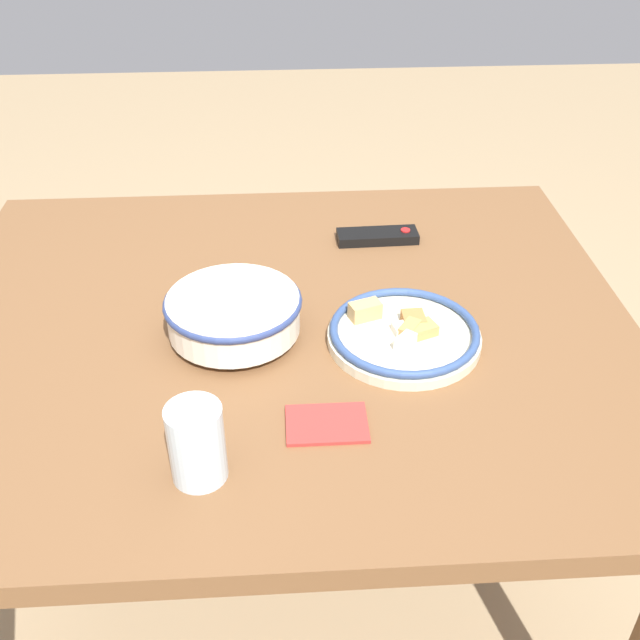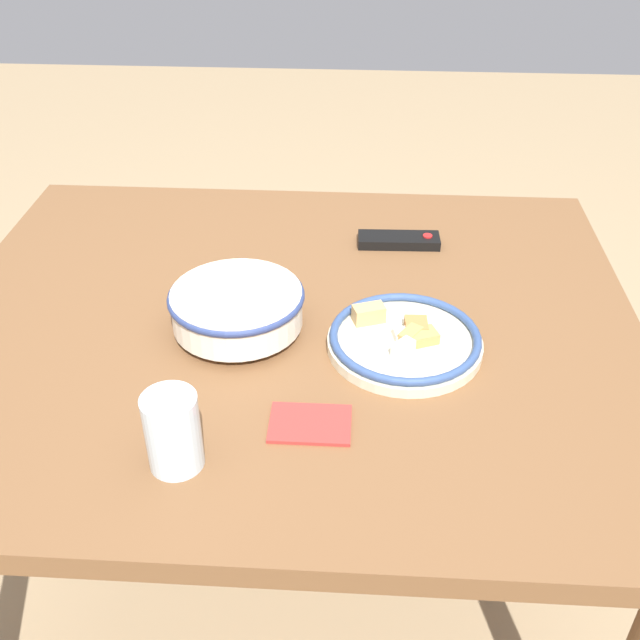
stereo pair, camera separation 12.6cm
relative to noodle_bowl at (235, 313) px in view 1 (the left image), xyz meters
The scene contains 7 objects.
ground_plane 0.79m from the noodle_bowl, 24.30° to the left, with size 8.00×8.00×0.00m, color #9E8460.
dining_table 0.15m from the noodle_bowl, 24.30° to the left, with size 1.25×1.05×0.74m.
noodle_bowl is the anchor object (origin of this frame).
food_plate 0.29m from the noodle_bowl, ahead, with size 0.26×0.26×0.05m.
tv_remote 0.43m from the noodle_bowl, 48.10° to the left, with size 0.17×0.06×0.02m.
drinking_glass 0.32m from the noodle_bowl, 96.66° to the right, with size 0.08×0.08×0.12m.
folded_napkin 0.28m from the noodle_bowl, 58.90° to the right, with size 0.12×0.08×0.01m.
Camera 1 is at (-0.00, -1.09, 1.50)m, focal length 42.00 mm.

